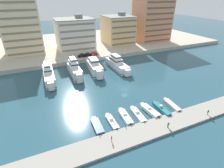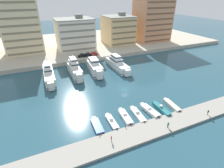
# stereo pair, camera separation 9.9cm
# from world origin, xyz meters

# --- Properties ---
(ground_plane) EXTENTS (400.00, 400.00, 0.00)m
(ground_plane) POSITION_xyz_m (0.00, 0.00, 0.00)
(ground_plane) COLOR #285160
(quay_promenade) EXTENTS (180.00, 70.00, 1.91)m
(quay_promenade) POSITION_xyz_m (0.00, 66.99, 0.95)
(quay_promenade) COLOR #BCB29E
(quay_promenade) RESTS_ON ground
(pier_dock) EXTENTS (120.00, 6.25, 0.54)m
(pier_dock) POSITION_xyz_m (0.00, -21.51, 0.27)
(pier_dock) COLOR #9E998E
(pier_dock) RESTS_ON ground
(yacht_ivory_far_left) EXTENTS (4.40, 20.99, 8.21)m
(yacht_ivory_far_left) POSITION_xyz_m (-23.84, 19.59, 2.36)
(yacht_ivory_far_left) COLOR silver
(yacht_ivory_far_left) RESTS_ON ground
(yacht_ivory_left) EXTENTS (3.69, 17.01, 9.13)m
(yacht_ivory_left) POSITION_xyz_m (-13.60, 19.22, 2.74)
(yacht_ivory_left) COLOR silver
(yacht_ivory_left) RESTS_ON ground
(yacht_white_mid_left) EXTENTS (5.26, 16.91, 7.78)m
(yacht_white_mid_left) POSITION_xyz_m (-4.96, 18.78, 2.49)
(yacht_white_mid_left) COLOR white
(yacht_white_mid_left) RESTS_ON ground
(yacht_white_center_left) EXTENTS (5.03, 19.86, 7.85)m
(yacht_white_center_left) POSITION_xyz_m (5.90, 18.78, 2.19)
(yacht_white_center_left) COLOR white
(yacht_white_center_left) RESTS_ON ground
(motorboat_blue_far_left) EXTENTS (2.38, 7.19, 0.88)m
(motorboat_blue_far_left) POSITION_xyz_m (-15.92, -14.87, 0.43)
(motorboat_blue_far_left) COLOR #33569E
(motorboat_blue_far_left) RESTS_ON ground
(motorboat_white_left) EXTENTS (1.77, 7.13, 1.33)m
(motorboat_white_left) POSITION_xyz_m (-11.76, -14.89, 0.41)
(motorboat_white_left) COLOR white
(motorboat_white_left) RESTS_ON ground
(motorboat_white_mid_left) EXTENTS (2.43, 7.65, 1.41)m
(motorboat_white_mid_left) POSITION_xyz_m (-7.59, -14.64, 0.52)
(motorboat_white_mid_left) COLOR white
(motorboat_white_mid_left) RESTS_ON ground
(motorboat_white_center_left) EXTENTS (2.36, 8.00, 1.27)m
(motorboat_white_center_left) POSITION_xyz_m (-3.78, -15.04, 0.40)
(motorboat_white_center_left) COLOR white
(motorboat_white_center_left) RESTS_ON ground
(motorboat_white_center) EXTENTS (2.68, 7.90, 1.39)m
(motorboat_white_center) POSITION_xyz_m (0.27, -14.99, 0.52)
(motorboat_white_center) COLOR white
(motorboat_white_center) RESTS_ON ground
(motorboat_teal_center_right) EXTENTS (1.72, 7.93, 1.57)m
(motorboat_teal_center_right) POSITION_xyz_m (3.90, -15.69, 0.52)
(motorboat_teal_center_right) COLOR teal
(motorboat_teal_center_right) RESTS_ON ground
(motorboat_cream_mid_right) EXTENTS (2.24, 7.75, 0.92)m
(motorboat_cream_mid_right) POSITION_xyz_m (8.08, -15.35, 0.46)
(motorboat_cream_mid_right) COLOR beige
(motorboat_cream_mid_right) RESTS_ON ground
(car_black_far_left) EXTENTS (4.12, 1.97, 1.80)m
(car_black_far_left) POSITION_xyz_m (-5.96, 35.81, 2.88)
(car_black_far_left) COLOR black
(car_black_far_left) RESTS_ON quay_promenade
(car_black_left) EXTENTS (4.14, 1.99, 1.80)m
(car_black_left) POSITION_xyz_m (-3.08, 35.73, 2.88)
(car_black_left) COLOR black
(car_black_left) RESTS_ON quay_promenade
(car_red_mid_left) EXTENTS (4.15, 2.01, 1.80)m
(car_red_mid_left) POSITION_xyz_m (0.48, 35.93, 2.88)
(car_red_mid_left) COLOR red
(car_red_mid_left) RESTS_ON quay_promenade
(apartment_block_left) EXTENTS (18.80, 17.99, 29.45)m
(apartment_block_left) POSITION_xyz_m (-31.44, 57.18, 15.68)
(apartment_block_left) COLOR beige
(apartment_block_left) RESTS_ON quay_promenade
(apartment_block_mid_left) EXTENTS (20.32, 16.14, 18.84)m
(apartment_block_mid_left) POSITION_xyz_m (-4.87, 52.04, 10.37)
(apartment_block_mid_left) COLOR silver
(apartment_block_mid_left) RESTS_ON quay_promenade
(apartment_block_center_left) EXTENTS (17.36, 18.31, 18.73)m
(apartment_block_center_left) POSITION_xyz_m (23.27, 54.43, 10.32)
(apartment_block_center_left) COLOR #E0BC84
(apartment_block_center_left) RESTS_ON quay_promenade
(apartment_block_center) EXTENTS (22.20, 16.77, 28.42)m
(apartment_block_center) POSITION_xyz_m (47.13, 52.11, 15.16)
(apartment_block_center) COLOR tan
(apartment_block_center) RESTS_ON quay_promenade
(pedestrian_near_edge) EXTENTS (0.63, 0.27, 1.63)m
(pedestrian_near_edge) POSITION_xyz_m (0.23, -22.92, 1.51)
(pedestrian_near_edge) COLOR #282D3D
(pedestrian_near_edge) RESTS_ON pier_dock
(pedestrian_mid_deck) EXTENTS (0.64, 0.25, 1.65)m
(pedestrian_mid_deck) POSITION_xyz_m (13.87, -23.25, 1.52)
(pedestrian_mid_deck) COLOR #7A6B56
(pedestrian_mid_deck) RESTS_ON pier_dock
(pedestrian_far_side) EXTENTS (0.40, 0.56, 1.61)m
(pedestrian_far_side) POSITION_xyz_m (-14.73, -21.39, 1.50)
(pedestrian_far_side) COLOR #7A6B56
(pedestrian_far_side) RESTS_ON pier_dock
(bollard_west) EXTENTS (0.20, 0.20, 0.61)m
(bollard_west) POSITION_xyz_m (-16.59, -18.63, 0.87)
(bollard_west) COLOR #2D2D33
(bollard_west) RESTS_ON pier_dock
(bollard_west_mid) EXTENTS (0.20, 0.20, 0.61)m
(bollard_west_mid) POSITION_xyz_m (-9.55, -18.63, 0.87)
(bollard_west_mid) COLOR #2D2D33
(bollard_west_mid) RESTS_ON pier_dock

